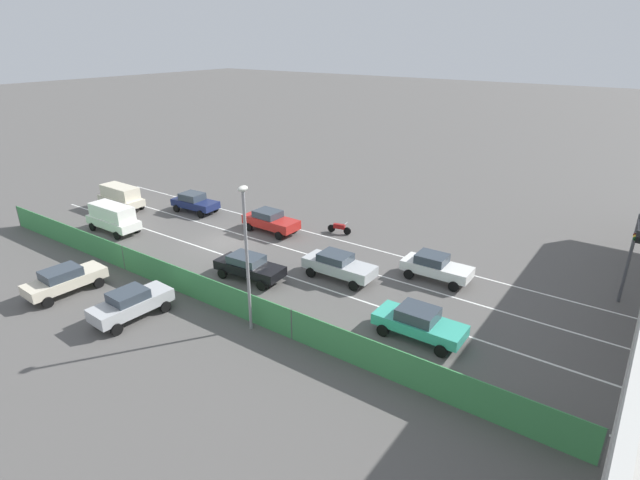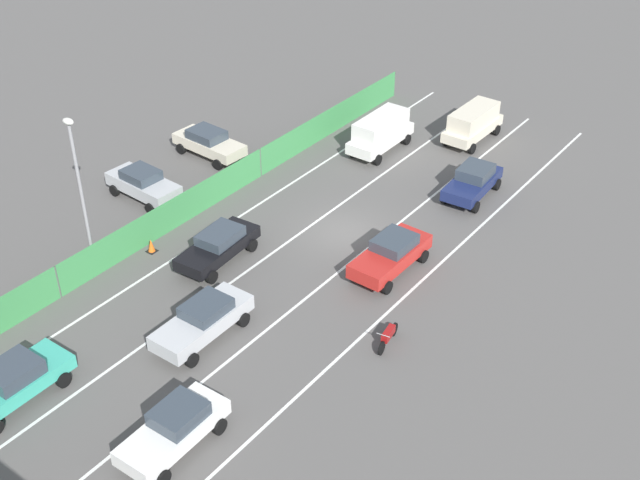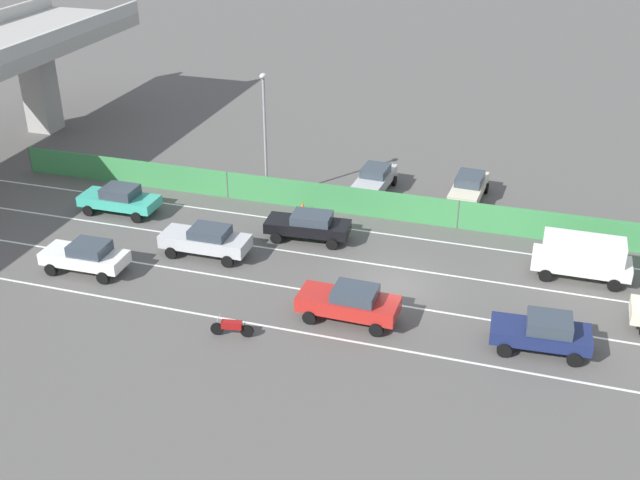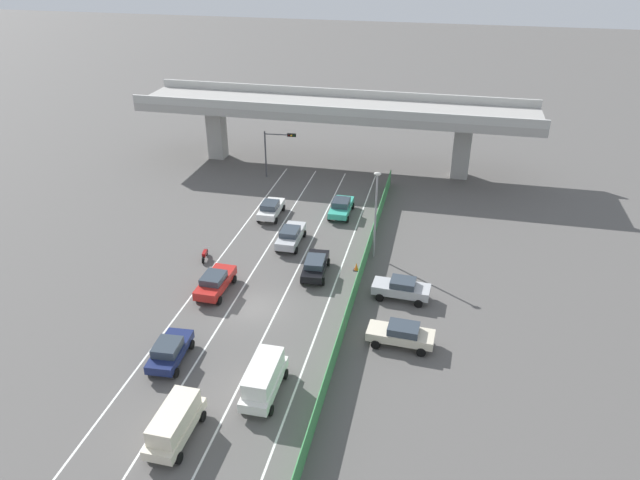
% 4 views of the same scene
% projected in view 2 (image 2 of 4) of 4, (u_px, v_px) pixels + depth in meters
% --- Properties ---
extents(ground_plane, '(300.00, 300.00, 0.00)m').
position_uv_depth(ground_plane, '(345.00, 232.00, 41.74)').
color(ground_plane, '#565451').
extents(lane_line_left_edge, '(0.14, 46.07, 0.01)m').
position_uv_depth(lane_line_left_edge, '(377.00, 322.00, 35.74)').
color(lane_line_left_edge, silver).
rests_on(lane_line_left_edge, ground).
extents(lane_line_mid_left, '(0.14, 46.07, 0.01)m').
position_uv_depth(lane_line_mid_left, '(312.00, 293.00, 37.49)').
color(lane_line_mid_left, silver).
rests_on(lane_line_mid_left, ground).
extents(lane_line_mid_right, '(0.14, 46.07, 0.01)m').
position_uv_depth(lane_line_mid_right, '(253.00, 266.00, 39.24)').
color(lane_line_mid_right, silver).
rests_on(lane_line_mid_right, ground).
extents(lane_line_right_edge, '(0.14, 46.07, 0.01)m').
position_uv_depth(lane_line_right_edge, '(200.00, 242.00, 40.99)').
color(lane_line_right_edge, silver).
rests_on(lane_line_right_edge, ground).
extents(green_fence, '(0.10, 42.17, 1.70)m').
position_uv_depth(green_fence, '(171.00, 215.00, 41.47)').
color(green_fence, '#3D8E4C').
rests_on(green_fence, ground).
extents(car_sedan_white, '(2.02, 4.36, 1.65)m').
position_uv_depth(car_sedan_white, '(174.00, 428.00, 29.39)').
color(car_sedan_white, white).
rests_on(car_sedan_white, ground).
extents(car_sedan_red, '(2.08, 4.62, 1.69)m').
position_uv_depth(car_sedan_red, '(391.00, 253.00, 38.52)').
color(car_sedan_red, red).
rests_on(car_sedan_red, ground).
extents(car_van_white, '(2.00, 4.77, 2.20)m').
position_uv_depth(car_van_white, '(381.00, 131.00, 48.57)').
color(car_van_white, silver).
rests_on(car_van_white, ground).
extents(car_sedan_black, '(2.19, 4.68, 1.56)m').
position_uv_depth(car_sedan_black, '(218.00, 245.00, 39.19)').
color(car_sedan_black, black).
rests_on(car_sedan_black, ground).
extents(car_sedan_navy, '(2.23, 4.31, 1.66)m').
position_uv_depth(car_sedan_navy, '(473.00, 181.00, 44.31)').
color(car_sedan_navy, navy).
rests_on(car_sedan_navy, ground).
extents(car_taxi_teal, '(2.07, 4.63, 1.65)m').
position_uv_depth(car_taxi_teal, '(13.00, 381.00, 31.39)').
color(car_taxi_teal, teal).
rests_on(car_taxi_teal, ground).
extents(car_sedan_silver, '(1.99, 4.71, 1.64)m').
position_uv_depth(car_sedan_silver, '(203.00, 320.00, 34.47)').
color(car_sedan_silver, '#B7BABC').
rests_on(car_sedan_silver, ground).
extents(car_van_cream, '(2.04, 4.61, 2.08)m').
position_uv_depth(car_van_cream, '(473.00, 122.00, 49.73)').
color(car_van_cream, beige).
rests_on(car_van_cream, ground).
extents(motorcycle, '(0.61, 1.94, 0.93)m').
position_uv_depth(motorcycle, '(388.00, 336.00, 34.29)').
color(motorcycle, black).
rests_on(motorcycle, ground).
extents(parked_sedan_cream, '(4.61, 2.13, 1.63)m').
position_uv_depth(parked_sedan_cream, '(209.00, 142.00, 48.15)').
color(parked_sedan_cream, beige).
rests_on(parked_sedan_cream, ground).
extents(parked_wagon_silver, '(4.45, 2.13, 1.68)m').
position_uv_depth(parked_wagon_silver, '(143.00, 183.00, 44.06)').
color(parked_wagon_silver, '#B2B5B7').
rests_on(parked_wagon_silver, ground).
extents(street_lamp, '(0.60, 0.36, 7.80)m').
position_uv_depth(street_lamp, '(79.00, 183.00, 36.49)').
color(street_lamp, gray).
rests_on(street_lamp, ground).
extents(traffic_cone, '(0.47, 0.47, 0.69)m').
position_uv_depth(traffic_cone, '(151.00, 246.00, 40.13)').
color(traffic_cone, orange).
rests_on(traffic_cone, ground).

